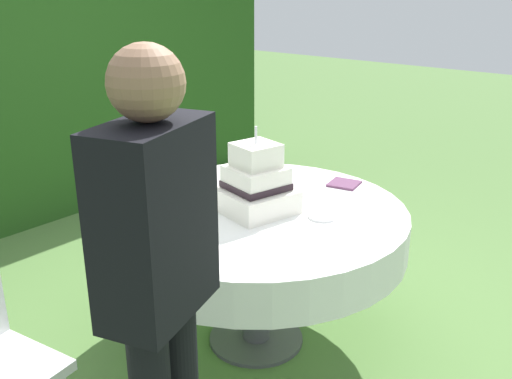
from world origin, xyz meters
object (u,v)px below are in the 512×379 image
(wedding_cake, at_px, (256,185))
(cake_table, at_px, (256,228))
(napkin_stack, at_px, (344,184))
(standing_person, at_px, (159,285))
(serving_plate_right, at_px, (220,184))
(serving_plate_near, at_px, (173,234))
(serving_plate_left, at_px, (303,192))
(serving_plate_far, at_px, (322,216))

(wedding_cake, bearing_deg, cake_table, 40.64)
(napkin_stack, bearing_deg, wedding_cake, 167.80)
(wedding_cake, bearing_deg, standing_person, -154.32)
(serving_plate_right, relative_size, standing_person, 0.07)
(serving_plate_near, distance_m, serving_plate_left, 0.77)
(serving_plate_left, height_order, standing_person, standing_person)
(serving_plate_left, relative_size, standing_person, 0.09)
(serving_plate_left, relative_size, napkin_stack, 0.95)
(serving_plate_far, bearing_deg, serving_plate_right, 88.32)
(serving_plate_near, xyz_separation_m, serving_plate_left, (0.76, -0.12, 0.00))
(cake_table, bearing_deg, serving_plate_right, 70.33)
(serving_plate_far, height_order, napkin_stack, same)
(serving_plate_near, relative_size, serving_plate_right, 1.22)
(wedding_cake, relative_size, serving_plate_left, 2.87)
(wedding_cake, xyz_separation_m, serving_plate_far, (0.13, -0.29, -0.12))
(napkin_stack, bearing_deg, standing_person, -167.39)
(standing_person, bearing_deg, serving_plate_far, 9.48)
(serving_plate_left, bearing_deg, wedding_cake, 174.03)
(cake_table, distance_m, standing_person, 1.15)
(serving_plate_near, distance_m, serving_plate_far, 0.68)
(wedding_cake, bearing_deg, serving_plate_near, 168.45)
(cake_table, relative_size, wedding_cake, 3.52)
(serving_plate_right, bearing_deg, serving_plate_near, -154.23)
(serving_plate_left, bearing_deg, serving_plate_far, -127.77)
(cake_table, height_order, serving_plate_left, serving_plate_left)
(napkin_stack, bearing_deg, serving_plate_far, -159.94)
(standing_person, bearing_deg, wedding_cake, 25.68)
(serving_plate_right, relative_size, napkin_stack, 0.74)
(serving_plate_far, height_order, serving_plate_right, same)
(cake_table, relative_size, serving_plate_near, 10.58)
(wedding_cake, height_order, napkin_stack, wedding_cake)
(wedding_cake, height_order, serving_plate_right, wedding_cake)
(serving_plate_near, bearing_deg, napkin_stack, -11.92)
(serving_plate_far, xyz_separation_m, serving_plate_left, (0.19, 0.25, 0.00))
(standing_person, bearing_deg, serving_plate_near, 46.07)
(wedding_cake, xyz_separation_m, serving_plate_near, (-0.44, 0.09, -0.12))
(standing_person, bearing_deg, serving_plate_right, 36.83)
(cake_table, distance_m, serving_plate_near, 0.48)
(serving_plate_near, bearing_deg, cake_table, -8.91)
(cake_table, distance_m, wedding_cake, 0.23)
(napkin_stack, relative_size, standing_person, 0.09)
(serving_plate_far, relative_size, napkin_stack, 0.87)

